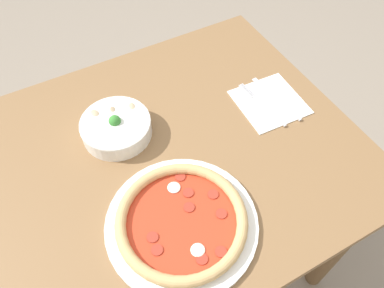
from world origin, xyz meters
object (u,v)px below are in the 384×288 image
(pizza, at_px, (182,221))
(knife, at_px, (278,100))
(bowl, at_px, (116,126))
(fork, at_px, (263,105))

(pizza, xyz_separation_m, knife, (0.43, 0.21, -0.01))
(bowl, relative_size, fork, 0.96)
(pizza, distance_m, knife, 0.48)
(pizza, height_order, knife, pizza)
(pizza, xyz_separation_m, fork, (0.38, 0.22, -0.01))
(pizza, relative_size, fork, 1.79)
(bowl, xyz_separation_m, knife, (0.46, -0.11, -0.02))
(bowl, xyz_separation_m, fork, (0.40, -0.11, -0.02))
(pizza, relative_size, knife, 1.73)
(bowl, height_order, fork, bowl)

